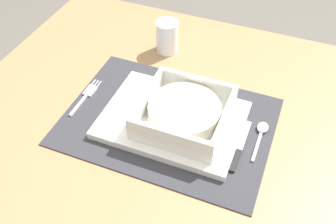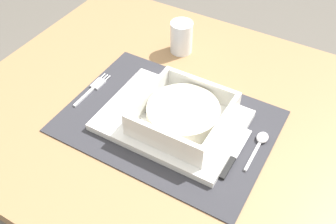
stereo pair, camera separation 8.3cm
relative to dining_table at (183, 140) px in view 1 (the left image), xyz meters
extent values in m
cube|color=#936D47|center=(0.00, 0.00, 0.08)|extent=(1.01, 0.77, 0.03)
cube|color=brown|center=(-0.45, 0.34, -0.28)|extent=(0.05, 0.05, 0.69)
cube|color=#2D2D33|center=(-0.02, -0.04, 0.10)|extent=(0.45, 0.32, 0.00)
cube|color=white|center=(-0.01, -0.04, 0.11)|extent=(0.30, 0.22, 0.02)
cube|color=white|center=(0.01, -0.04, 0.12)|extent=(0.18, 0.18, 0.01)
cube|color=white|center=(-0.07, -0.04, 0.15)|extent=(0.01, 0.18, 0.04)
cube|color=white|center=(0.10, -0.04, 0.15)|extent=(0.01, 0.18, 0.04)
cube|color=white|center=(0.01, -0.13, 0.15)|extent=(0.16, 0.01, 0.04)
cube|color=white|center=(0.01, 0.04, 0.15)|extent=(0.16, 0.01, 0.04)
cylinder|color=beige|center=(0.01, -0.04, 0.14)|extent=(0.15, 0.15, 0.03)
cube|color=silver|center=(-0.23, -0.07, 0.10)|extent=(0.01, 0.07, 0.00)
cube|color=silver|center=(-0.23, -0.02, 0.10)|extent=(0.02, 0.04, 0.00)
cylinder|color=silver|center=(-0.24, 0.01, 0.10)|extent=(0.00, 0.02, 0.00)
cylinder|color=silver|center=(-0.23, 0.01, 0.10)|extent=(0.00, 0.02, 0.00)
cylinder|color=silver|center=(-0.22, 0.01, 0.10)|extent=(0.00, 0.02, 0.00)
cube|color=silver|center=(0.17, -0.05, 0.10)|extent=(0.01, 0.08, 0.00)
ellipsoid|color=silver|center=(0.17, 0.01, 0.11)|extent=(0.02, 0.03, 0.01)
cube|color=black|center=(0.14, -0.10, 0.10)|extent=(0.01, 0.06, 0.01)
cube|color=silver|center=(0.14, -0.02, 0.10)|extent=(0.01, 0.08, 0.00)
cube|color=#59331E|center=(0.12, -0.10, 0.10)|extent=(0.01, 0.05, 0.01)
cube|color=silver|center=(0.12, -0.03, 0.10)|extent=(0.01, 0.08, 0.00)
cylinder|color=white|center=(-0.12, 0.20, 0.14)|extent=(0.06, 0.06, 0.08)
cylinder|color=gold|center=(-0.12, 0.20, 0.13)|extent=(0.05, 0.05, 0.06)
camera|label=1|loc=(0.19, -0.58, 0.72)|focal=41.58mm
camera|label=2|loc=(0.27, -0.55, 0.72)|focal=41.58mm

